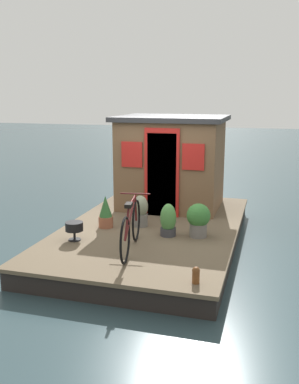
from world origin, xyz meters
The scene contains 10 objects.
ground_plane centered at (0.00, 0.00, 0.00)m, with size 60.00×60.00×0.00m, color #2D4247.
houseboat_deck centered at (0.00, 0.00, 0.18)m, with size 5.30×3.21×0.36m.
houseboat_cabin centered at (1.54, 0.00, 1.37)m, with size 1.88×2.32×2.00m.
bicycle centered at (-1.41, -0.05, 0.76)m, with size 1.73×0.50×0.85m.
potted_plant_sage centered at (-0.35, 0.81, 0.65)m, with size 0.27×0.27×0.61m.
potted_plant_ivy centered at (-0.50, -0.43, 0.63)m, with size 0.28×0.28×0.58m.
potted_plant_geranium centered at (-0.10, 0.21, 0.66)m, with size 0.29×0.29×0.59m.
potted_plant_succulent centered at (-0.41, -0.95, 0.69)m, with size 0.42×0.42×0.60m.
charcoal_grill centered at (-1.20, 1.05, 0.60)m, with size 0.30×0.30×0.32m.
mooring_bollard centered at (-2.32, -1.26, 0.49)m, with size 0.11×0.11×0.23m.
Camera 1 is at (-7.60, -2.15, 2.83)m, focal length 40.32 mm.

